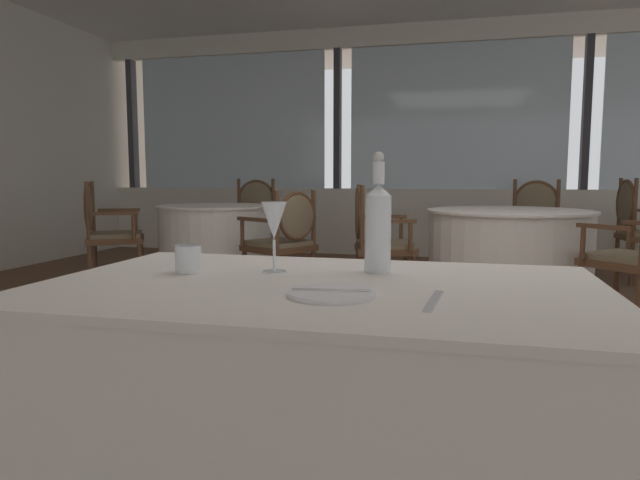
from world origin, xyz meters
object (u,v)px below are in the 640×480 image
water_bottle (378,225)px  dining_chair_1_1 (253,216)px  dining_chair_1_2 (105,226)px  wine_glass (274,223)px  water_tumbler (188,259)px  side_plate (332,293)px  dining_chair_0_0 (374,234)px  dining_chair_0_2 (533,222)px  dining_chair_3_0 (638,223)px  dining_chair_1_0 (286,236)px

water_bottle → dining_chair_1_1: size_ratio=0.33×
water_bottle → dining_chair_1_2: (-2.80, 2.82, -0.30)m
wine_glass → water_tumbler: wine_glass is taller
side_plate → dining_chair_1_2: (-2.74, 3.15, -0.18)m
dining_chair_0_0 → dining_chair_0_2: size_ratio=0.96×
dining_chair_1_1 → dining_chair_3_0: 3.83m
dining_chair_3_0 → dining_chair_1_2: bearing=-165.5°
dining_chair_0_0 → dining_chair_1_2: 2.36m
wine_glass → dining_chair_3_0: bearing=64.4°
side_plate → dining_chair_1_2: 4.18m
dining_chair_1_0 → dining_chair_3_0: (3.00, 1.54, 0.04)m
water_tumbler → dining_chair_1_1: size_ratio=0.07×
wine_glass → dining_chair_1_0: 3.05m
wine_glass → dining_chair_0_0: size_ratio=0.20×
dining_chair_0_0 → dining_chair_1_1: bearing=125.3°
dining_chair_1_0 → dining_chair_0_0: bearing=-141.2°
dining_chair_0_0 → dining_chair_3_0: dining_chair_3_0 is taller
dining_chair_3_0 → dining_chair_1_0: bearing=-156.7°
dining_chair_1_1 → wine_glass: bearing=21.4°
dining_chair_0_2 → dining_chair_1_2: size_ratio=1.02×
dining_chair_1_0 → dining_chair_3_0: size_ratio=0.90×
dining_chair_1_1 → dining_chair_3_0: (3.83, 0.10, -0.00)m
side_plate → water_bottle: size_ratio=0.61×
dining_chair_0_2 → dining_chair_1_1: 2.87m
dining_chair_1_0 → dining_chair_3_0: dining_chair_3_0 is taller
water_tumbler → dining_chair_3_0: 5.08m
water_tumbler → dining_chair_0_2: size_ratio=0.08×
dining_chair_3_0 → dining_chair_1_1: bearing=177.7°
dining_chair_1_2 → dining_chair_3_0: dining_chair_3_0 is taller
dining_chair_1_2 → dining_chair_3_0: (4.66, 1.54, 0.00)m
water_bottle → dining_chair_3_0: size_ratio=0.33×
water_bottle → dining_chair_0_0: size_ratio=0.34×
water_bottle → wine_glass: 0.28m
side_plate → water_tumbler: (-0.44, 0.20, 0.03)m
side_plate → water_tumbler: 0.48m
side_plate → water_bottle: bearing=80.6°
water_tumbler → wine_glass: bearing=13.3°
dining_chair_3_0 → dining_chair_0_0: bearing=-151.9°
water_bottle → dining_chair_1_1: water_bottle is taller
water_bottle → dining_chair_1_1: (-1.97, 4.26, -0.30)m
water_tumbler → dining_chair_0_0: dining_chair_0_0 is taller
side_plate → dining_chair_0_0: size_ratio=0.21×
water_bottle → dining_chair_1_0: water_bottle is taller
dining_chair_1_1 → dining_chair_1_2: size_ratio=1.02×
water_bottle → dining_chair_1_0: 3.06m
water_tumbler → dining_chair_1_2: 3.75m
water_bottle → dining_chair_1_0: bearing=112.0°
water_bottle → dining_chair_3_0: water_bottle is taller
dining_chair_0_2 → dining_chair_1_1: bearing=-74.6°
dining_chair_1_2 → dining_chair_0_0: bearing=-27.3°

